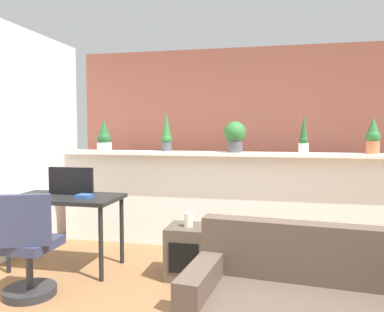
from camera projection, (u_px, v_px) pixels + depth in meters
name	position (u px, v px, depth m)	size (l,w,h in m)	color
divider_wall	(230.00, 202.00, 4.56)	(4.28, 0.16, 1.12)	white
plant_shelf	(230.00, 154.00, 4.48)	(4.28, 0.35, 0.04)	white
brick_wall_behind	(236.00, 143.00, 5.10)	(4.28, 0.10, 2.50)	brown
potted_plant_0	(104.00, 137.00, 4.77)	(0.18, 0.18, 0.39)	silver
potted_plant_1	(166.00, 134.00, 4.66)	(0.13, 0.13, 0.48)	#4C4C51
potted_plant_2	(235.00, 135.00, 4.42)	(0.26, 0.26, 0.36)	#4C4C51
potted_plant_3	(304.00, 136.00, 4.26)	(0.11, 0.11, 0.45)	silver
potted_plant_4	(373.00, 136.00, 4.16)	(0.16, 0.16, 0.41)	#C66B42
desk	(66.00, 204.00, 3.89)	(1.10, 0.60, 0.75)	black
tv_monitor	(71.00, 181.00, 3.95)	(0.49, 0.04, 0.29)	black
office_chair	(27.00, 253.00, 3.19)	(0.51, 0.51, 0.91)	#262628
side_cube_shelf	(188.00, 252.00, 3.67)	(0.40, 0.41, 0.50)	#4C4238
vase_on_shelf	(189.00, 220.00, 3.63)	(0.09, 0.09, 0.13)	silver
book_on_desk	(85.00, 196.00, 3.76)	(0.15, 0.14, 0.04)	#2D4C8C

